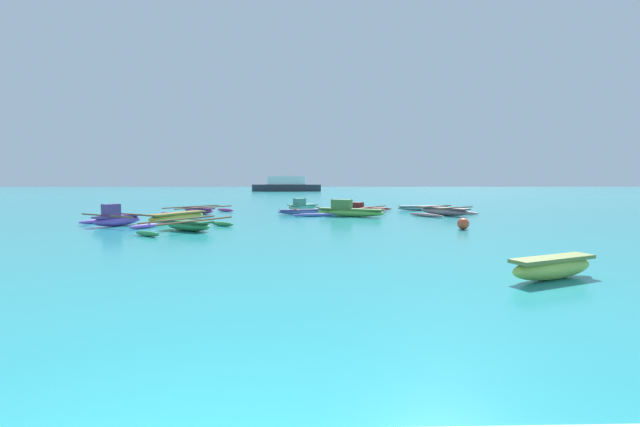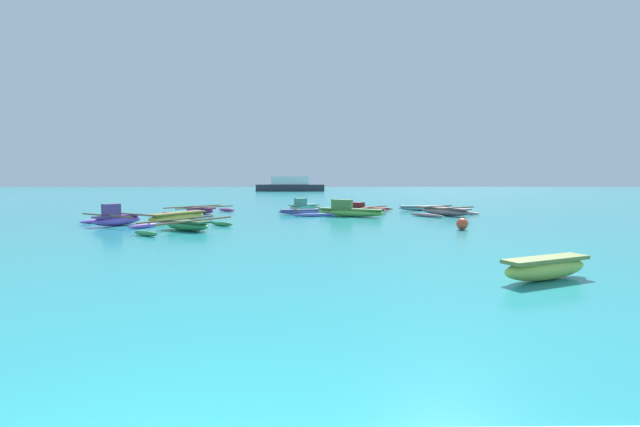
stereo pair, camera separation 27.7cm
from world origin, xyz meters
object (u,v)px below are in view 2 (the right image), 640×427
Objects in this scene: moored_boat_0 at (361,208)px; distant_ferry at (290,185)px; moored_boat_1 at (424,208)px; mooring_buoy_1 at (462,224)px; moored_boat_6 at (349,211)px; moored_boat_8 at (178,216)px; moored_boat_4 at (309,211)px; moored_boat_5 at (546,267)px; moored_boat_7 at (117,218)px; moored_boat_10 at (445,211)px; moored_boat_3 at (187,225)px; moored_boat_2 at (303,206)px; moored_boat_9 at (200,210)px.

distant_ferry is at bearing 135.23° from moored_boat_0.
mooring_buoy_1 reaches higher than moored_boat_1.
moored_boat_6 is 1.10× the size of moored_boat_8.
moored_boat_4 is 1.78× the size of moored_boat_5.
moored_boat_8 reaches higher than moored_boat_4.
distant_ferry is (-6.21, 52.49, 0.75)m from moored_boat_6.
distant_ferry is at bearing 25.07° from moored_boat_8.
moored_boat_7 is at bearing 173.42° from mooring_buoy_1.
distant_ferry is (-3.94, 50.86, 0.92)m from moored_boat_4.
moored_boat_1 is 0.88× the size of moored_boat_7.
moored_boat_10 is (0.17, -4.00, 0.06)m from moored_boat_1.
moored_boat_4 is at bearing 128.78° from mooring_buoy_1.
mooring_buoy_1 reaches higher than moored_boat_3.
moored_boat_2 is at bearing 100.99° from moored_boat_3.
moored_boat_10 is 0.35× the size of distant_ferry.
moored_boat_1 is 7.52× the size of mooring_buoy_1.
moored_boat_9 is (-9.06, 2.41, -0.13)m from moored_boat_6.
distant_ferry reaches higher than moored_boat_7.
moored_boat_9 is (-1.91, 9.02, -0.03)m from moored_boat_3.
moored_boat_1 is at bearing 46.18° from moored_boat_0.
moored_boat_1 is 0.30× the size of distant_ferry.
moored_boat_8 is at bearing -92.67° from distant_ferry.
moored_boat_2 is at bearing -153.78° from moored_boat_10.
moored_boat_6 reaches higher than moored_boat_8.
moored_boat_6 is (7.16, 6.61, 0.11)m from moored_boat_3.
moored_boat_1 is 8.31m from moored_boat_4.
moored_boat_10 is (7.93, -1.05, 0.08)m from moored_boat_4.
moored_boat_7 is (-12.00, -8.56, 0.14)m from moored_boat_0.
moored_boat_0 is 10.77m from mooring_buoy_1.
moored_boat_6 is (2.27, -1.63, 0.17)m from moored_boat_4.
moored_boat_7 is at bearing -94.70° from distant_ferry.
distant_ferry is (-7.30, 48.64, 0.89)m from moored_boat_0.
mooring_buoy_1 is (6.93, -11.83, -0.04)m from moored_boat_2.
moored_boat_1 is 49.32m from distant_ferry.
moored_boat_6 reaches higher than moored_boat_4.
moored_boat_9 is at bearing 133.33° from moored_boat_3.
moored_boat_10 reaches higher than moored_boat_8.
moored_boat_2 is 0.55× the size of moored_boat_10.
moored_boat_7 is 57.40m from distant_ferry.
moored_boat_7 reaches higher than moored_boat_3.
moored_boat_3 is 9.74m from moored_boat_6.
moored_boat_10 reaches higher than moored_boat_5.
moored_boat_4 is 0.98× the size of moored_boat_7.
moored_boat_2 reaches higher than moored_boat_5.
moored_boat_5 is 0.65× the size of moored_boat_8.
distant_ferry is (4.70, 57.20, 0.75)m from moored_boat_7.
moored_boat_5 is 68.48m from distant_ferry.
moored_boat_1 is 1.03× the size of moored_boat_8.
moored_boat_2 is 4.79× the size of mooring_buoy_1.
moored_boat_10 is (4.57, -3.26, 0.05)m from moored_boat_0.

